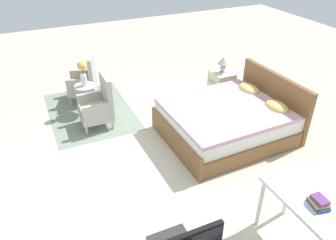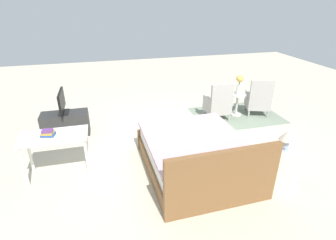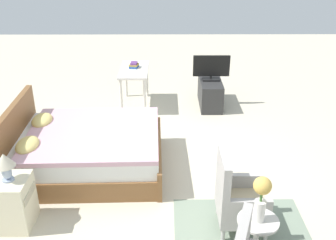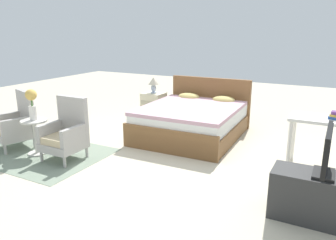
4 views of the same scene
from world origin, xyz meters
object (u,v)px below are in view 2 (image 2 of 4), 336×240
object	(u,v)px
vanity_desk	(55,141)
bed	(197,156)
side_table	(237,102)
table_lamp	(287,138)
armchair_by_window_right	(218,104)
flower_vase	(239,83)
tv_flatscreen	(62,102)
book_stack	(48,133)
armchair_by_window_left	(258,100)
nightstand	(280,166)
tv_stand	(66,124)

from	to	relation	value
vanity_desk	bed	bearing A→B (deg)	166.84
side_table	table_lamp	distance (m)	2.70
armchair_by_window_right	flower_vase	size ratio (longest dim) A/B	1.93
tv_flatscreen	vanity_desk	distance (m)	1.44
vanity_desk	book_stack	world-z (taller)	book_stack
armchair_by_window_left	tv_flatscreen	distance (m)	4.60
bed	armchair_by_window_left	xyz separation A→B (m)	(-2.32, -1.90, 0.08)
armchair_by_window_left	side_table	bearing A→B (deg)	-9.65
book_stack	armchair_by_window_left	bearing A→B (deg)	-163.38
bed	armchair_by_window_left	world-z (taller)	bed
flower_vase	nightstand	size ratio (longest dim) A/B	0.80
tv_flatscreen	vanity_desk	size ratio (longest dim) A/B	0.65
armchair_by_window_right	tv_stand	xyz separation A→B (m)	(3.50, -0.06, -0.13)
bed	tv_flatscreen	bearing A→B (deg)	-40.95
bed	tv_flatscreen	distance (m)	3.03
tv_stand	tv_flatscreen	world-z (taller)	tv_flatscreen
armchair_by_window_left	tv_flatscreen	bearing A→B (deg)	-0.72
armchair_by_window_left	tv_stand	size ratio (longest dim) A/B	0.96
book_stack	vanity_desk	bearing A→B (deg)	-176.35
armchair_by_window_left	table_lamp	bearing A→B (deg)	65.40
armchair_by_window_left	book_stack	xyz separation A→B (m)	(4.64, 1.38, 0.40)
armchair_by_window_right	flower_vase	distance (m)	0.73
armchair_by_window_right	vanity_desk	distance (m)	3.75
flower_vase	tv_stand	xyz separation A→B (m)	(4.05, 0.03, -0.59)
tv_flatscreen	vanity_desk	world-z (taller)	tv_flatscreen
side_table	tv_flatscreen	bearing A→B (deg)	0.47
armchair_by_window_right	table_lamp	distance (m)	2.53
bed	book_stack	distance (m)	2.42
armchair_by_window_left	vanity_desk	distance (m)	4.77
nightstand	book_stack	distance (m)	3.70
book_stack	side_table	bearing A→B (deg)	-160.23
table_lamp	tv_flatscreen	distance (m)	4.28
armchair_by_window_left	side_table	xyz separation A→B (m)	(0.53, -0.09, -0.03)
bed	armchair_by_window_right	distance (m)	2.27
vanity_desk	book_stack	size ratio (longest dim) A/B	4.58
nightstand	tv_flatscreen	bearing A→B (deg)	-36.60
tv_stand	vanity_desk	size ratio (longest dim) A/B	0.92
bed	armchair_by_window_right	xyz separation A→B (m)	(-1.24, -1.90, 0.08)
flower_vase	vanity_desk	bearing A→B (deg)	20.04
flower_vase	bed	bearing A→B (deg)	48.11
tv_stand	tv_flatscreen	xyz separation A→B (m)	(0.00, 0.00, 0.50)
flower_vase	book_stack	size ratio (longest dim) A/B	2.10
side_table	flower_vase	size ratio (longest dim) A/B	1.17
flower_vase	nightstand	world-z (taller)	flower_vase
bed	armchair_by_window_left	size ratio (longest dim) A/B	2.22
bed	book_stack	size ratio (longest dim) A/B	9.01
nightstand	tv_flatscreen	size ratio (longest dim) A/B	0.88
tv_flatscreen	armchair_by_window_left	bearing A→B (deg)	179.28
nightstand	flower_vase	bearing A→B (deg)	-103.28
armchair_by_window_left	flower_vase	world-z (taller)	flower_vase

